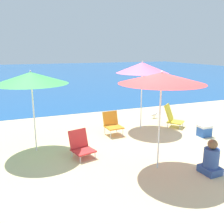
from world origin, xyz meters
TOP-DOWN VIEW (x-y plane):
  - ground_plane at (0.00, 0.00)m, footprint 60.00×60.00m
  - sea_water at (0.00, 25.38)m, footprint 60.00×40.00m
  - beach_umbrella_red at (-0.22, -0.22)m, footprint 1.87×1.87m
  - beach_umbrella_green at (-2.74, 1.88)m, footprint 1.89×1.89m
  - beach_umbrella_pink at (0.84, 2.61)m, footprint 1.76×1.76m
  - beach_chair_red at (-1.70, 1.07)m, footprint 0.64×0.69m
  - beach_chair_orange at (-0.32, 2.39)m, footprint 0.55×0.63m
  - beach_chair_yellow at (1.95, 2.36)m, footprint 0.78×0.80m
  - person_seated_near at (0.72, -0.88)m, footprint 0.39×0.45m
  - cooler_box at (2.31, 1.12)m, footprint 0.38×0.32m
  - seagull at (1.96, 3.57)m, footprint 0.27×0.11m

SIDE VIEW (x-z plane):
  - ground_plane at x=0.00m, z-range 0.00..0.00m
  - sea_water at x=0.00m, z-range 0.00..0.01m
  - seagull at x=1.96m, z-range 0.03..0.25m
  - cooler_box at x=2.31m, z-range 0.00..0.37m
  - beach_chair_red at x=-1.70m, z-range -0.03..0.65m
  - person_seated_near at x=0.72m, z-range -0.08..0.71m
  - beach_chair_yellow at x=1.95m, z-range -0.04..0.75m
  - beach_chair_orange at x=-0.32m, z-range 0.01..0.73m
  - beach_umbrella_green at x=-2.74m, z-range 0.89..3.05m
  - beach_umbrella_red at x=-0.22m, z-range 0.96..3.20m
  - beach_umbrella_pink at x=0.84m, z-range 0.94..3.24m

